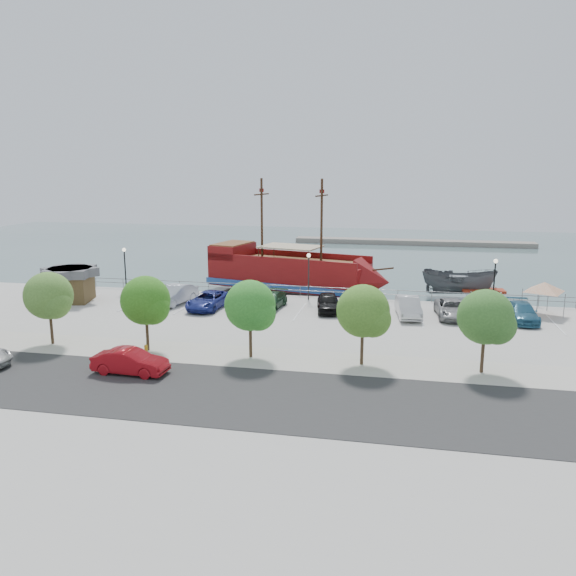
# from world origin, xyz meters

# --- Properties ---
(ground) EXTENTS (160.00, 160.00, 0.00)m
(ground) POSITION_xyz_m (0.00, 0.00, -1.00)
(ground) COLOR #445F60
(land_slab) EXTENTS (100.00, 58.00, 1.20)m
(land_slab) POSITION_xyz_m (0.00, -21.00, -0.60)
(land_slab) COLOR #ADABA4
(land_slab) RESTS_ON ground
(street) EXTENTS (100.00, 8.00, 0.04)m
(street) POSITION_xyz_m (0.00, -16.00, 0.01)
(street) COLOR #2C2C2C
(street) RESTS_ON land_slab
(sidewalk) EXTENTS (100.00, 4.00, 0.05)m
(sidewalk) POSITION_xyz_m (0.00, -10.00, 0.01)
(sidewalk) COLOR #B2AB9B
(sidewalk) RESTS_ON land_slab
(seawall_railing) EXTENTS (50.00, 0.06, 1.00)m
(seawall_railing) POSITION_xyz_m (0.00, 7.80, 0.53)
(seawall_railing) COLOR slate
(seawall_railing) RESTS_ON land_slab
(far_shore) EXTENTS (40.00, 3.00, 0.80)m
(far_shore) POSITION_xyz_m (10.00, 55.00, -0.60)
(far_shore) COLOR gray
(far_shore) RESTS_ON ground
(pirate_ship) EXTENTS (19.87, 9.62, 12.31)m
(pirate_ship) POSITION_xyz_m (-1.91, 13.31, 1.06)
(pirate_ship) COLOR maroon
(pirate_ship) RESTS_ON ground
(patrol_boat) EXTENTS (7.54, 3.80, 2.79)m
(patrol_boat) POSITION_xyz_m (13.90, 14.22, 0.40)
(patrol_boat) COLOR #4A4B4F
(patrol_boat) RESTS_ON ground
(speedboat) EXTENTS (5.48, 7.28, 1.43)m
(speedboat) POSITION_xyz_m (16.16, 13.30, -0.29)
(speedboat) COLOR white
(speedboat) RESTS_ON ground
(dock_west) EXTENTS (6.95, 4.58, 0.39)m
(dock_west) POSITION_xyz_m (-13.72, 9.20, -0.81)
(dock_west) COLOR slate
(dock_west) RESTS_ON ground
(dock_mid) EXTENTS (7.02, 3.79, 0.39)m
(dock_mid) POSITION_xyz_m (7.06, 9.20, -0.81)
(dock_mid) COLOR gray
(dock_mid) RESTS_ON ground
(dock_east) EXTENTS (6.81, 4.18, 0.38)m
(dock_east) POSITION_xyz_m (16.81, 9.20, -0.81)
(dock_east) COLOR gray
(dock_east) RESTS_ON ground
(shed) EXTENTS (4.48, 4.48, 3.08)m
(shed) POSITION_xyz_m (-20.85, 1.70, 1.64)
(shed) COLOR #513F22
(shed) RESTS_ON land_slab
(canopy_tent) EXTENTS (4.73, 4.73, 3.13)m
(canopy_tent) POSITION_xyz_m (19.66, 5.05, 2.72)
(canopy_tent) COLOR slate
(canopy_tent) RESTS_ON land_slab
(street_sedan) EXTENTS (4.51, 1.74, 1.47)m
(street_sedan) POSITION_xyz_m (-7.13, -14.17, 0.73)
(street_sedan) COLOR maroon
(street_sedan) RESTS_ON street
(fire_hydrant) EXTENTS (0.23, 0.23, 0.67)m
(fire_hydrant) POSITION_xyz_m (-7.76, -10.80, 0.37)
(fire_hydrant) COLOR gold
(fire_hydrant) RESTS_ON sidewalk
(lamp_post_left) EXTENTS (0.36, 0.36, 4.28)m
(lamp_post_left) POSITION_xyz_m (-18.00, 6.50, 2.94)
(lamp_post_left) COLOR black
(lamp_post_left) RESTS_ON land_slab
(lamp_post_mid) EXTENTS (0.36, 0.36, 4.28)m
(lamp_post_mid) POSITION_xyz_m (0.00, 6.50, 2.94)
(lamp_post_mid) COLOR black
(lamp_post_mid) RESTS_ON land_slab
(lamp_post_right) EXTENTS (0.36, 0.36, 4.28)m
(lamp_post_right) POSITION_xyz_m (16.00, 6.50, 2.94)
(lamp_post_right) COLOR black
(lamp_post_right) RESTS_ON land_slab
(tree_b) EXTENTS (3.30, 3.20, 5.00)m
(tree_b) POSITION_xyz_m (-14.85, -10.07, 3.30)
(tree_b) COLOR #473321
(tree_b) RESTS_ON sidewalk
(tree_c) EXTENTS (3.30, 3.20, 5.00)m
(tree_c) POSITION_xyz_m (-7.85, -10.07, 3.30)
(tree_c) COLOR #473321
(tree_c) RESTS_ON sidewalk
(tree_d) EXTENTS (3.30, 3.20, 5.00)m
(tree_d) POSITION_xyz_m (-0.85, -10.07, 3.30)
(tree_d) COLOR #473321
(tree_d) RESTS_ON sidewalk
(tree_e) EXTENTS (3.30, 3.20, 5.00)m
(tree_e) POSITION_xyz_m (6.15, -10.07, 3.30)
(tree_e) COLOR #473321
(tree_e) RESTS_ON sidewalk
(tree_f) EXTENTS (3.30, 3.20, 5.00)m
(tree_f) POSITION_xyz_m (13.15, -10.07, 3.30)
(tree_f) COLOR #473321
(tree_f) RESTS_ON sidewalk
(parked_car_b) EXTENTS (2.77, 5.33, 1.67)m
(parked_car_b) POSITION_xyz_m (-11.30, 2.56, 0.84)
(parked_car_b) COLOR #B5BBC3
(parked_car_b) RESTS_ON land_slab
(parked_car_c) EXTENTS (2.84, 5.46, 1.47)m
(parked_car_c) POSITION_xyz_m (-7.87, 1.56, 0.73)
(parked_car_c) COLOR navy
(parked_car_c) RESTS_ON land_slab
(parked_car_d) EXTENTS (2.36, 4.82, 1.35)m
(parked_car_d) POSITION_xyz_m (-2.64, 2.80, 0.67)
(parked_car_d) COLOR #1C3E24
(parked_car_d) RESTS_ON land_slab
(parked_car_e) EXTENTS (2.54, 4.76, 1.54)m
(parked_car_e) POSITION_xyz_m (2.31, 2.60, 0.77)
(parked_car_e) COLOR black
(parked_car_e) RESTS_ON land_slab
(parked_car_f) EXTENTS (2.28, 5.09, 1.62)m
(parked_car_f) POSITION_xyz_m (8.87, 2.21, 0.81)
(parked_car_f) COLOR silver
(parked_car_f) RESTS_ON land_slab
(parked_car_g) EXTENTS (2.69, 5.27, 1.42)m
(parked_car_g) POSITION_xyz_m (12.32, 2.66, 0.71)
(parked_car_g) COLOR gray
(parked_car_g) RESTS_ON land_slab
(parked_car_h) EXTENTS (2.09, 5.00, 1.44)m
(parked_car_h) POSITION_xyz_m (17.61, 2.58, 0.72)
(parked_car_h) COLOR #285D7A
(parked_car_h) RESTS_ON land_slab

